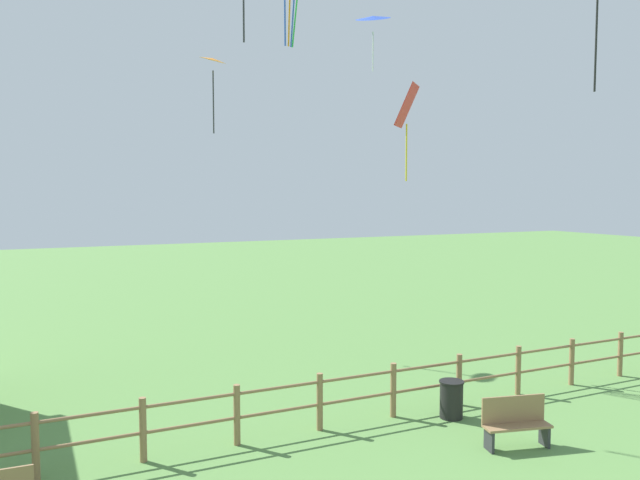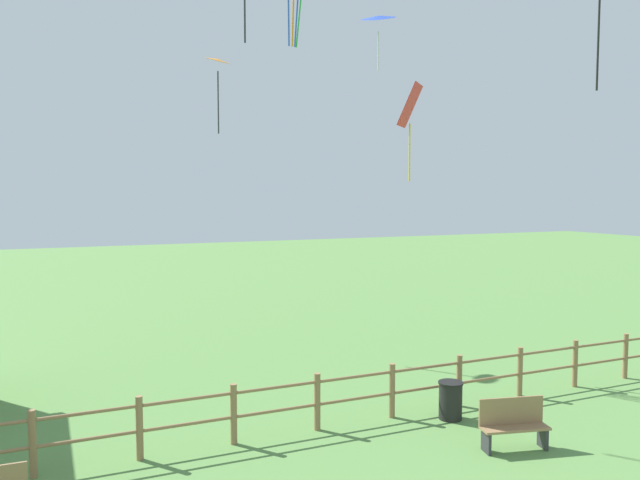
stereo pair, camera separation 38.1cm
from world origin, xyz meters
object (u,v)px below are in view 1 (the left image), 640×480
trash_bin (451,399)px  kite_red_diamond (407,112)px  park_bench_near_fence (516,422)px  kite_orange_delta (213,62)px  kite_blue_delta (373,18)px

trash_bin → kite_red_diamond: (1.81, 4.77, 7.29)m
park_bench_near_fence → kite_orange_delta: bearing=104.0°
kite_orange_delta → kite_red_diamond: bearing=-48.3°
kite_orange_delta → trash_bin: bearing=-74.3°
trash_bin → park_bench_near_fence: bearing=-85.2°
park_bench_near_fence → kite_red_diamond: bearing=76.2°
trash_bin → kite_orange_delta: kite_orange_delta is taller
kite_red_diamond → kite_blue_delta: bearing=73.3°
park_bench_near_fence → kite_red_diamond: 9.97m
kite_orange_delta → park_bench_near_fence: bearing=-76.0°
kite_red_diamond → kite_blue_delta: (1.30, 4.34, 4.04)m
kite_red_diamond → trash_bin: bearing=-110.8°
trash_bin → kite_blue_delta: size_ratio=0.39×
trash_bin → kite_red_diamond: size_ratio=0.30×
park_bench_near_fence → kite_blue_delta: kite_blue_delta is taller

